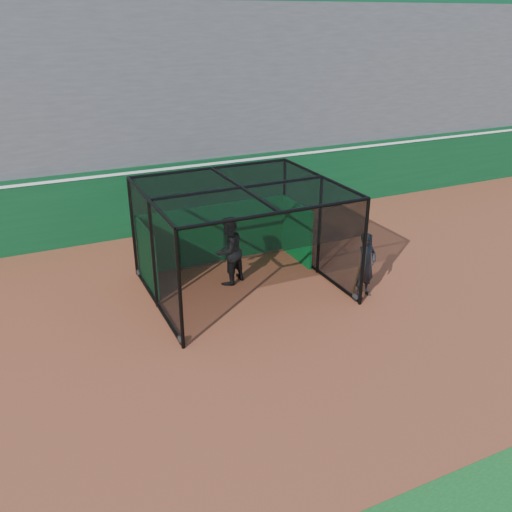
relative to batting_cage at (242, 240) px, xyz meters
name	(u,v)px	position (x,y,z in m)	size (l,w,h in m)	color
ground	(289,338)	(-0.05, -2.96, -1.51)	(120.00, 120.00, 0.00)	brown
outfield_wall	(179,194)	(-0.05, 5.54, -0.23)	(50.00, 0.50, 2.50)	#0A3A1B
grandstand	(146,92)	(-0.05, 9.32, 2.96)	(50.00, 7.85, 8.95)	#4C4C4F
batting_cage	(242,240)	(0.00, 0.00, 0.00)	(5.16, 4.60, 3.04)	black
batter	(229,251)	(-0.20, 0.50, -0.49)	(1.00, 0.78, 2.05)	black
on_deck_player	(366,265)	(2.91, -1.91, -0.57)	(0.80, 0.64, 1.90)	black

